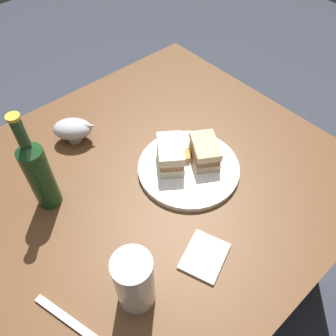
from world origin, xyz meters
The scene contains 14 objects.
ground_plane centered at (0.00, 0.00, 0.00)m, with size 6.00×6.00×0.00m, color #333842.
dining_table centered at (0.00, 0.00, 0.36)m, with size 1.08×0.95×0.73m, color brown.
plate centered at (-0.11, 0.05, 0.74)m, with size 0.29×0.29×0.02m, color white.
sandwich_half_left centered at (-0.16, 0.06, 0.78)m, with size 0.11×0.13×0.06m.
sandwich_half_right centered at (-0.08, 0.01, 0.78)m, with size 0.12×0.13×0.07m.
potato_wedge_front centered at (-0.13, 0.02, 0.75)m, with size 0.04×0.02×0.02m, color gold.
potato_wedge_middle centered at (-0.20, 0.01, 0.75)m, with size 0.05×0.02×0.02m, color gold.
potato_wedge_back centered at (-0.12, -0.04, 0.75)m, with size 0.05×0.02×0.02m, color gold.
potato_wedge_left_edge centered at (-0.19, 0.00, 0.75)m, with size 0.05×0.02×0.02m, color #AD702D.
pint_glass centered at (0.22, 0.23, 0.80)m, with size 0.08×0.08×0.16m.
gravy_boat centered at (0.06, -0.27, 0.77)m, with size 0.14×0.13×0.07m.
cider_bottle centered at (0.23, -0.12, 0.84)m, with size 0.06×0.06×0.29m.
napkin centered at (0.04, 0.27, 0.73)m, with size 0.11×0.09×0.01m, color white.
fork centered at (0.35, 0.18, 0.73)m, with size 0.18×0.02×0.01m, color silver.
Camera 1 is at (0.34, 0.47, 1.48)m, focal length 36.67 mm.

